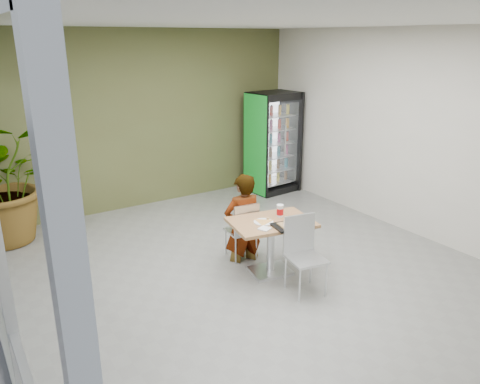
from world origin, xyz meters
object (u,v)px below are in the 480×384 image
cafeteria_tray (290,226)px  beverage_fridge (273,143)px  potted_plant (4,182)px  soda_cup (280,211)px  seated_woman (243,227)px  dining_table (271,236)px  chair_far (244,227)px  chair_near (303,248)px

cafeteria_tray → beverage_fridge: size_ratio=0.21×
potted_plant → cafeteria_tray: bearing=-49.7°
soda_cup → cafeteria_tray: size_ratio=0.39×
seated_woman → cafeteria_tray: 0.91m
dining_table → beverage_fridge: bearing=52.8°
seated_woman → beverage_fridge: size_ratio=0.78×
chair_far → soda_cup: 0.63m
dining_table → soda_cup: soda_cup is taller
chair_far → cafeteria_tray: (0.17, -0.81, 0.26)m
chair_far → cafeteria_tray: 0.86m
potted_plant → chair_near: bearing=-52.0°
beverage_fridge → chair_near: bearing=-125.9°
seated_woman → soda_cup: bearing=124.8°
seated_woman → beverage_fridge: (2.26, 2.32, 0.53)m
dining_table → cafeteria_tray: cafeteria_tray is taller
dining_table → potted_plant: bearing=132.0°
dining_table → cafeteria_tray: size_ratio=2.72×
soda_cup → cafeteria_tray: (-0.10, -0.35, -0.07)m
cafeteria_tray → soda_cup: bearing=73.4°
beverage_fridge → soda_cup: bearing=-129.6°
seated_woman → beverage_fridge: bearing=-127.9°
chair_near → beverage_fridge: (2.11, 3.43, 0.44)m
chair_near → beverage_fridge: 4.05m
dining_table → potted_plant: (-2.75, 3.06, 0.42)m
chair_far → chair_near: size_ratio=0.89×
beverage_fridge → potted_plant: beverage_fridge is taller
seated_woman → potted_plant: 3.69m
chair_far → cafeteria_tray: size_ratio=2.00×
dining_table → chair_near: (0.07, -0.55, 0.03)m
dining_table → potted_plant: 4.14m
chair_near → soda_cup: bearing=89.8°
soda_cup → cafeteria_tray: 0.37m
dining_table → beverage_fridge: beverage_fridge is taller
soda_cup → beverage_fridge: bearing=54.7°
chair_far → dining_table: bearing=106.2°
soda_cup → beverage_fridge: 3.45m
dining_table → beverage_fridge: (2.18, 2.88, 0.47)m
seated_woman → beverage_fridge: beverage_fridge is taller
seated_woman → soda_cup: 0.66m
chair_far → seated_woman: size_ratio=0.55×
chair_far → cafeteria_tray: chair_far is taller
soda_cup → dining_table: bearing=-161.7°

